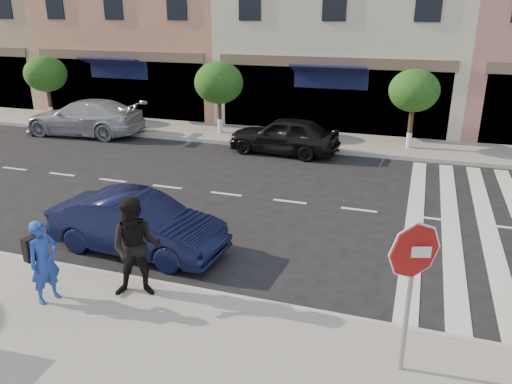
% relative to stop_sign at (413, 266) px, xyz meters
% --- Properties ---
extents(ground, '(120.00, 120.00, 0.00)m').
position_rel_stop_sign_xyz_m(ground, '(-3.49, 2.62, -1.93)').
color(ground, black).
rests_on(ground, ground).
extents(sidewalk_near, '(60.00, 4.50, 0.15)m').
position_rel_stop_sign_xyz_m(sidewalk_near, '(-3.49, -1.13, -1.85)').
color(sidewalk_near, gray).
rests_on(sidewalk_near, ground).
extents(sidewalk_far, '(60.00, 3.00, 0.15)m').
position_rel_stop_sign_xyz_m(sidewalk_far, '(-3.49, 13.62, -1.85)').
color(sidewalk_far, gray).
rests_on(sidewalk_far, ground).
extents(building_centre, '(11.00, 9.00, 11.00)m').
position_rel_stop_sign_xyz_m(building_centre, '(-3.99, 19.62, 3.57)').
color(building_centre, beige).
rests_on(building_centre, ground).
extents(street_tree_wa, '(2.00, 2.00, 3.05)m').
position_rel_stop_sign_xyz_m(street_tree_wa, '(-17.49, 13.42, 0.41)').
color(street_tree_wa, '#473323').
rests_on(street_tree_wa, sidewalk_far).
extents(street_tree_wb, '(2.10, 2.10, 3.06)m').
position_rel_stop_sign_xyz_m(street_tree_wb, '(-8.49, 13.42, 0.38)').
color(street_tree_wb, '#473323').
rests_on(street_tree_wb, sidewalk_far).
extents(street_tree_c, '(1.90, 1.90, 3.04)m').
position_rel_stop_sign_xyz_m(street_tree_c, '(-0.49, 13.42, 0.43)').
color(street_tree_c, '#473323').
rests_on(street_tree_c, sidewalk_far).
extents(stop_sign, '(0.83, 0.28, 2.44)m').
position_rel_stop_sign_xyz_m(stop_sign, '(0.00, 0.00, 0.00)').
color(stop_sign, gray).
rests_on(stop_sign, sidewalk_near).
extents(photographer, '(0.54, 0.67, 1.60)m').
position_rel_stop_sign_xyz_m(photographer, '(-6.36, -0.09, -0.98)').
color(photographer, '#21409B').
rests_on(photographer, sidewalk_near).
extents(walker, '(1.16, 1.04, 1.96)m').
position_rel_stop_sign_xyz_m(walker, '(-4.85, 0.62, -0.80)').
color(walker, black).
rests_on(walker, sidewalk_near).
extents(car_near_mid, '(4.20, 1.71, 1.36)m').
position_rel_stop_sign_xyz_m(car_near_mid, '(-5.99, 2.46, -1.25)').
color(car_near_mid, black).
rests_on(car_near_mid, ground).
extents(car_far_left, '(5.44, 2.47, 1.55)m').
position_rel_stop_sign_xyz_m(car_far_left, '(-14.25, 11.72, -1.15)').
color(car_far_left, '#A2A2A8').
rests_on(car_far_left, ground).
extents(car_far_mid, '(4.32, 1.99, 1.43)m').
position_rel_stop_sign_xyz_m(car_far_mid, '(-5.06, 11.57, -1.21)').
color(car_far_mid, black).
rests_on(car_far_mid, ground).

